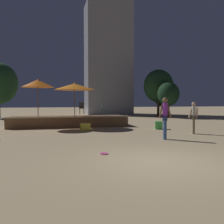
% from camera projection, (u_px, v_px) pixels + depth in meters
% --- Properties ---
extents(ground_plane, '(120.00, 120.00, 0.00)m').
position_uv_depth(ground_plane, '(157.00, 162.00, 7.15)').
color(ground_plane, tan).
extents(wooden_deck, '(7.81, 2.58, 0.75)m').
position_uv_depth(wooden_deck, '(68.00, 121.00, 17.18)').
color(wooden_deck, brown).
rests_on(wooden_deck, ground).
extents(patio_umbrella_0, '(2.01, 2.01, 3.14)m').
position_uv_depth(patio_umbrella_0, '(38.00, 84.00, 15.58)').
color(patio_umbrella_0, brown).
rests_on(patio_umbrella_0, ground).
extents(patio_umbrella_1, '(2.70, 2.70, 2.96)m').
position_uv_depth(patio_umbrella_1, '(74.00, 87.00, 16.28)').
color(patio_umbrella_1, brown).
rests_on(patio_umbrella_1, ground).
extents(cube_seat_0, '(0.59, 0.59, 0.43)m').
position_uv_depth(cube_seat_0, '(85.00, 127.00, 14.60)').
color(cube_seat_0, yellow).
rests_on(cube_seat_0, ground).
extents(cube_seat_2, '(0.57, 0.57, 0.47)m').
position_uv_depth(cube_seat_2, '(159.00, 125.00, 15.32)').
color(cube_seat_2, '#4CC651').
rests_on(cube_seat_2, ground).
extents(person_0, '(0.57, 0.31, 1.90)m').
position_uv_depth(person_0, '(165.00, 116.00, 11.24)').
color(person_0, '#2D4C7F').
rests_on(person_0, ground).
extents(person_1, '(0.48, 0.29, 1.68)m').
position_uv_depth(person_1, '(194.00, 117.00, 13.14)').
color(person_1, '#72664C').
rests_on(person_1, ground).
extents(bistro_chair_0, '(0.40, 0.40, 0.90)m').
position_uv_depth(bistro_chair_0, '(103.00, 107.00, 17.83)').
color(bistro_chair_0, '#1E4C47').
rests_on(bistro_chair_0, wooden_deck).
extents(bistro_chair_1, '(0.40, 0.40, 0.90)m').
position_uv_depth(bistro_chair_1, '(82.00, 107.00, 17.97)').
color(bistro_chair_1, '#2D3338').
rests_on(bistro_chair_1, wooden_deck).
extents(frisbee_disc, '(0.26, 0.26, 0.03)m').
position_uv_depth(frisbee_disc, '(104.00, 154.00, 8.15)').
color(frisbee_disc, '#E54C99').
rests_on(frisbee_disc, ground).
extents(background_tree_1, '(2.23, 2.23, 3.69)m').
position_uv_depth(background_tree_1, '(168.00, 94.00, 25.54)').
color(background_tree_1, '#3D2B1C').
rests_on(background_tree_1, ground).
extents(background_tree_2, '(2.21, 2.21, 3.42)m').
position_uv_depth(background_tree_2, '(164.00, 97.00, 28.47)').
color(background_tree_2, '#3D2B1C').
rests_on(background_tree_2, ground).
extents(background_tree_3, '(3.31, 3.31, 5.23)m').
position_uv_depth(background_tree_3, '(158.00, 86.00, 27.85)').
color(background_tree_3, '#3D2B1C').
rests_on(background_tree_3, ground).
extents(distant_building, '(5.74, 4.08, 14.07)m').
position_uv_depth(distant_building, '(108.00, 60.00, 32.32)').
color(distant_building, gray).
rests_on(distant_building, ground).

